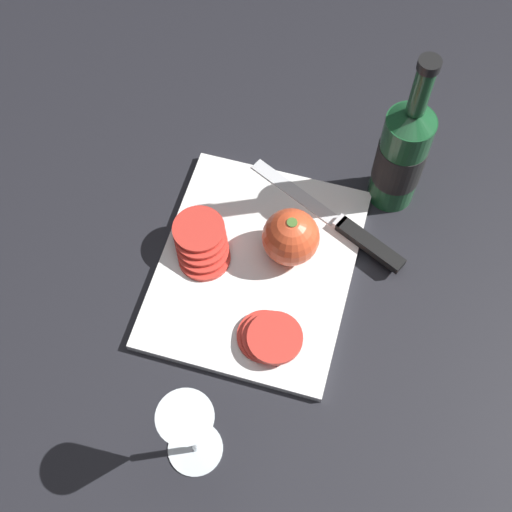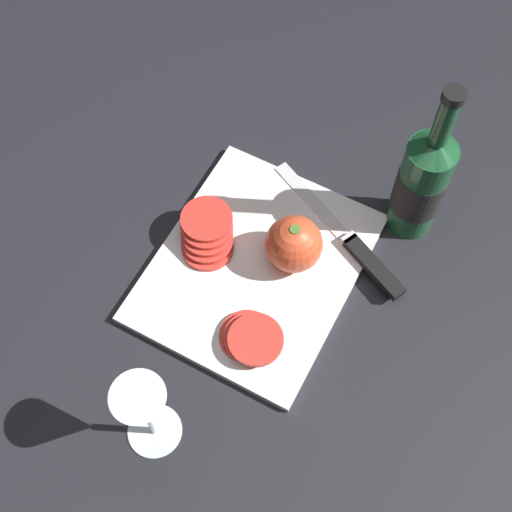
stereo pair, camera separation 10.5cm
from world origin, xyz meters
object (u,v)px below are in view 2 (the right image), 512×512
(tomato_slice_stack_near, at_px, (251,338))
(knife, at_px, (362,254))
(tomato_slice_stack_far, at_px, (207,233))
(wine_glass, at_px, (144,409))
(whole_tomato, at_px, (294,244))
(wine_bottle, at_px, (422,183))

(tomato_slice_stack_near, bearing_deg, knife, -22.70)
(knife, relative_size, tomato_slice_stack_far, 2.52)
(wine_glass, xyz_separation_m, whole_tomato, (0.32, -0.05, -0.06))
(wine_bottle, xyz_separation_m, wine_glass, (-0.47, 0.18, 0.01))
(wine_bottle, distance_m, wine_glass, 0.51)
(whole_tomato, distance_m, tomato_slice_stack_near, 0.15)
(whole_tomato, bearing_deg, tomato_slice_stack_far, 104.45)
(wine_bottle, relative_size, wine_glass, 1.85)
(whole_tomato, relative_size, knife, 0.32)
(wine_glass, height_order, knife, wine_glass)
(wine_bottle, distance_m, whole_tomato, 0.21)
(wine_bottle, xyz_separation_m, tomato_slice_stack_near, (-0.30, 0.12, -0.08))
(wine_bottle, xyz_separation_m, knife, (-0.10, 0.04, -0.09))
(knife, bearing_deg, tomato_slice_stack_near, 92.94)
(knife, bearing_deg, whole_tomato, 55.00)
(knife, height_order, tomato_slice_stack_near, tomato_slice_stack_near)
(whole_tomato, height_order, knife, whole_tomato)
(wine_bottle, height_order, whole_tomato, wine_bottle)
(wine_glass, bearing_deg, tomato_slice_stack_near, -17.78)
(knife, bearing_deg, tomato_slice_stack_far, 46.67)
(wine_glass, distance_m, knife, 0.41)
(wine_bottle, height_order, knife, wine_bottle)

